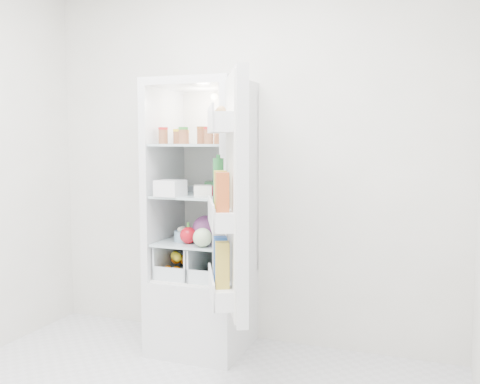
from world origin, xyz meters
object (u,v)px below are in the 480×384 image
at_px(mushroom_bowl, 185,236).
at_px(fridge_door, 232,199).
at_px(red_cabbage, 206,229).
at_px(refrigerator, 205,250).

relative_size(mushroom_bowl, fridge_door, 0.11).
distance_m(red_cabbage, mushroom_bowl, 0.15).
bearing_deg(mushroom_bowl, refrigerator, 58.82).
bearing_deg(fridge_door, mushroom_bowl, 21.02).
height_order(refrigerator, red_cabbage, refrigerator).
bearing_deg(refrigerator, mushroom_bowl, -121.18).
bearing_deg(mushroom_bowl, fridge_door, -42.52).
bearing_deg(red_cabbage, mushroom_bowl, -175.21).
bearing_deg(fridge_door, refrigerator, 9.18).
bearing_deg(fridge_door, red_cabbage, 11.07).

